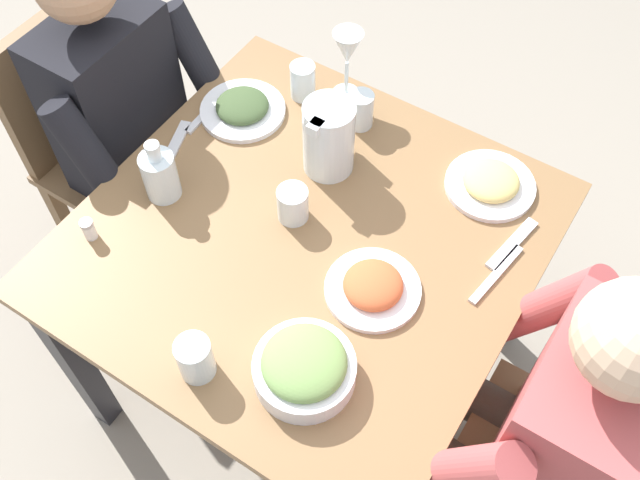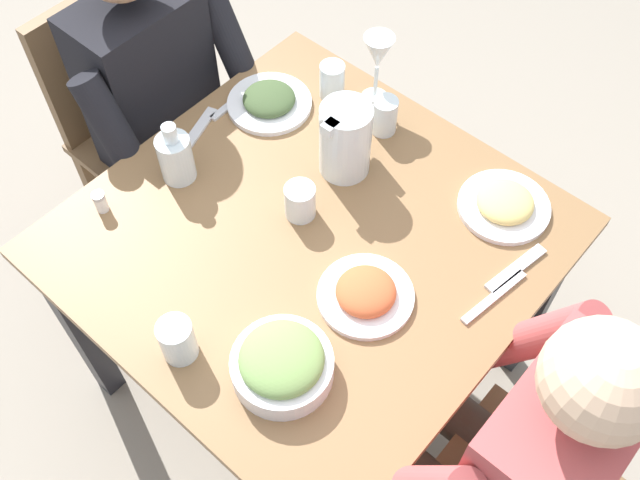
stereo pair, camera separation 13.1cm
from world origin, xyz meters
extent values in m
plane|color=gray|center=(0.00, 0.00, 0.00)|extent=(8.00, 8.00, 0.00)
cube|color=olive|center=(0.00, 0.00, 0.72)|extent=(0.97, 0.97, 0.03)
cube|color=#232328|center=(0.43, -0.43, 0.35)|extent=(0.06, 0.06, 0.71)
cube|color=#232328|center=(-0.43, 0.43, 0.35)|extent=(0.06, 0.06, 0.71)
cube|color=#232328|center=(0.43, 0.43, 0.35)|extent=(0.06, 0.06, 0.71)
cube|color=brown|center=(0.08, -0.52, 0.22)|extent=(0.04, 0.04, 0.44)
cube|color=brown|center=(0.26, 0.86, 0.22)|extent=(0.04, 0.04, 0.44)
cube|color=brown|center=(-0.08, 0.86, 0.22)|extent=(0.04, 0.04, 0.44)
cube|color=brown|center=(0.26, 0.52, 0.22)|extent=(0.04, 0.04, 0.44)
cube|color=brown|center=(-0.08, 0.52, 0.22)|extent=(0.04, 0.04, 0.44)
cube|color=brown|center=(0.09, 0.69, 0.45)|extent=(0.40, 0.40, 0.03)
cube|color=brown|center=(0.09, 0.87, 0.68)|extent=(0.38, 0.04, 0.42)
cube|color=#B24C4C|center=(-0.09, -0.66, 0.72)|extent=(0.32, 0.20, 0.50)
sphere|color=#DBB28E|center=(-0.09, -0.66, 1.09)|extent=(0.19, 0.19, 0.19)
cylinder|color=#473D33|center=(-0.18, -0.47, 0.44)|extent=(0.11, 0.38, 0.11)
cylinder|color=#473D33|center=(-0.18, -0.28, 0.23)|extent=(0.10, 0.10, 0.47)
cylinder|color=#473D33|center=(-0.01, -0.47, 0.44)|extent=(0.11, 0.38, 0.11)
cylinder|color=#473D33|center=(-0.01, -0.28, 0.23)|extent=(0.10, 0.10, 0.47)
cylinder|color=#B24C4C|center=(0.11, -0.52, 0.74)|extent=(0.08, 0.23, 0.37)
cube|color=black|center=(0.09, 0.66, 0.72)|extent=(0.32, 0.20, 0.50)
cylinder|color=#473D33|center=(0.18, 0.47, 0.44)|extent=(0.11, 0.38, 0.11)
cylinder|color=#473D33|center=(0.18, 0.28, 0.23)|extent=(0.10, 0.10, 0.47)
cylinder|color=black|center=(0.29, 0.52, 0.74)|extent=(0.08, 0.23, 0.37)
cylinder|color=#473D33|center=(0.01, 0.47, 0.44)|extent=(0.11, 0.38, 0.11)
cylinder|color=#473D33|center=(0.01, 0.28, 0.23)|extent=(0.10, 0.10, 0.47)
cylinder|color=black|center=(-0.11, 0.52, 0.74)|extent=(0.08, 0.23, 0.37)
cylinder|color=silver|center=(0.20, 0.07, 0.83)|extent=(0.12, 0.12, 0.19)
cube|color=silver|center=(0.27, 0.07, 0.84)|extent=(0.02, 0.02, 0.11)
cube|color=silver|center=(0.15, 0.07, 0.92)|extent=(0.04, 0.03, 0.02)
cylinder|color=white|center=(-0.28, -0.18, 0.76)|extent=(0.20, 0.20, 0.05)
ellipsoid|color=#759951|center=(-0.28, -0.18, 0.80)|extent=(0.17, 0.17, 0.06)
cylinder|color=white|center=(0.35, -0.29, 0.74)|extent=(0.21, 0.21, 0.01)
ellipsoid|color=#E0C670|center=(0.35, -0.29, 0.76)|extent=(0.13, 0.13, 0.04)
cylinder|color=white|center=(-0.04, -0.20, 0.74)|extent=(0.21, 0.21, 0.01)
ellipsoid|color=#CC5B33|center=(-0.04, -0.20, 0.76)|extent=(0.13, 0.13, 0.05)
cylinder|color=white|center=(0.23, 0.34, 0.74)|extent=(0.22, 0.22, 0.01)
ellipsoid|color=#3D512D|center=(0.23, 0.34, 0.76)|extent=(0.13, 0.13, 0.04)
cylinder|color=silver|center=(-0.38, 0.00, 0.79)|extent=(0.07, 0.07, 0.10)
cylinder|color=silver|center=(0.03, 0.05, 0.78)|extent=(0.07, 0.07, 0.09)
cylinder|color=silver|center=(0.36, 0.25, 0.79)|extent=(0.06, 0.06, 0.10)
cylinder|color=silver|center=(0.36, 0.07, 0.79)|extent=(0.06, 0.06, 0.10)
cylinder|color=silver|center=(0.43, 0.16, 0.74)|extent=(0.07, 0.07, 0.01)
cylinder|color=silver|center=(0.43, 0.16, 0.79)|extent=(0.01, 0.01, 0.10)
cone|color=silver|center=(0.43, 0.16, 0.89)|extent=(0.08, 0.08, 0.09)
cylinder|color=silver|center=(-0.08, 0.34, 0.80)|extent=(0.08, 0.08, 0.12)
cylinder|color=white|center=(-0.08, 0.34, 0.77)|extent=(0.07, 0.07, 0.07)
cylinder|color=silver|center=(-0.08, 0.34, 0.88)|extent=(0.03, 0.03, 0.04)
cylinder|color=white|center=(-0.26, 0.40, 0.76)|extent=(0.03, 0.03, 0.04)
cylinder|color=#B2B2B7|center=(-0.26, 0.40, 0.79)|extent=(0.03, 0.03, 0.01)
cube|color=silver|center=(0.22, -0.40, 0.74)|extent=(0.17, 0.05, 0.01)
cube|color=silver|center=(0.13, -0.40, 0.74)|extent=(0.19, 0.05, 0.01)
cube|color=silver|center=(0.04, 0.41, 0.74)|extent=(0.17, 0.08, 0.01)
cube|color=silver|center=(0.19, 0.42, 0.74)|extent=(0.19, 0.03, 0.01)
camera|label=1|loc=(-0.76, -0.53, 2.06)|focal=40.64mm
camera|label=2|loc=(-0.68, -0.63, 2.06)|focal=40.64mm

